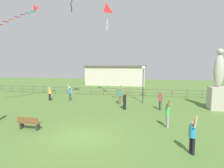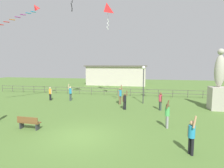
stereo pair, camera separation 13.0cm
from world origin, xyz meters
name	(u,v)px [view 1 (the left image)]	position (x,y,z in m)	size (l,w,h in m)	color
ground_plane	(81,137)	(0.00, 0.00, 0.00)	(80.00, 80.00, 0.00)	#517533
statue_monument	(218,89)	(10.20, 8.33, 1.94)	(1.44, 1.44, 5.58)	#B2AD9E
lamppost	(143,76)	(3.38, 9.69, 2.95)	(0.36, 0.36, 4.00)	#38383D
park_bench	(29,123)	(-3.70, 0.50, 0.46)	(1.52, 0.48, 0.85)	brown
person_0	(193,135)	(5.81, -0.95, 0.96)	(0.31, 0.51, 1.92)	black
person_2	(168,114)	(5.10, 2.48, 0.96)	(0.30, 0.51, 1.91)	#99999E
person_3	(70,92)	(-4.85, 9.54, 0.97)	(0.41, 0.46, 1.93)	#3F4C47
person_4	(120,95)	(1.03, 8.77, 1.03)	(0.43, 0.50, 2.05)	brown
person_5	(50,93)	(-7.23, 9.27, 0.89)	(0.44, 0.29, 1.54)	black
person_6	(125,100)	(1.78, 6.71, 0.90)	(0.47, 0.28, 1.79)	black
person_7	(160,100)	(4.99, 7.05, 0.96)	(0.31, 0.45, 1.66)	#3F4C47
kite_2	(106,10)	(-1.28, 12.74, 10.81)	(1.17, 1.13, 3.21)	red
streamer_kite	(31,9)	(-7.95, 7.51, 9.72)	(4.48, 4.26, 3.63)	red
waterfront_railing	(116,91)	(-0.29, 14.00, 0.63)	(36.05, 0.06, 0.95)	#4C4742
pavilion_building	(115,75)	(-2.31, 26.00, 1.99)	(12.17, 4.42, 3.94)	beige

